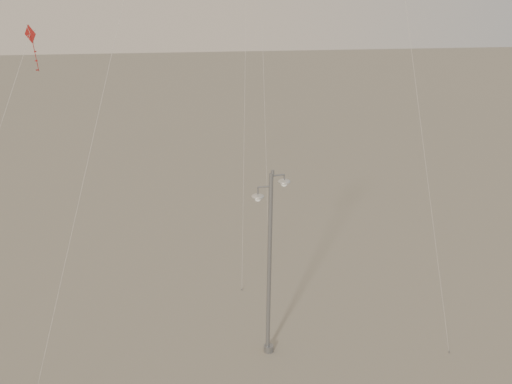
{
  "coord_description": "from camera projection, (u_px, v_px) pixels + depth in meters",
  "views": [
    {
      "loc": [
        -1.0,
        -21.37,
        18.08
      ],
      "look_at": [
        1.42,
        5.0,
        7.77
      ],
      "focal_mm": 50.0,
      "sensor_mm": 36.0,
      "label": 1
    }
  ],
  "objects": [
    {
      "name": "street_lamp",
      "position": [
        270.0,
        259.0,
        29.99
      ],
      "size": [
        1.61,
        0.67,
        8.54
      ],
      "color": "gray",
      "rests_on": "ground"
    }
  ]
}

